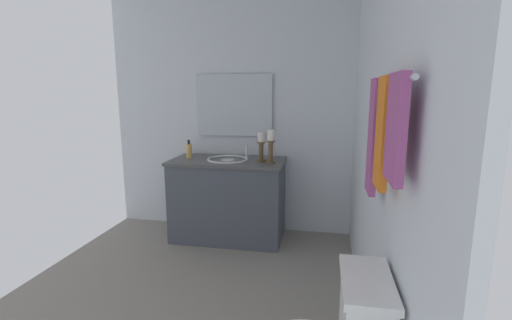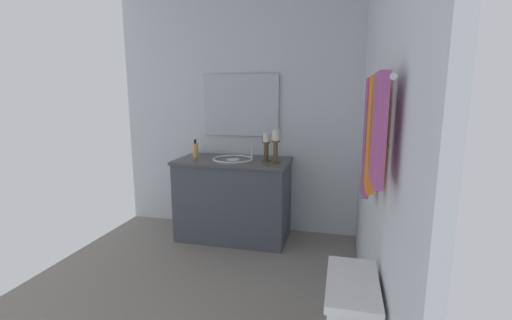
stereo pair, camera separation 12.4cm
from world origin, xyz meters
name	(u,v)px [view 2 (the right image)]	position (x,y,z in m)	size (l,w,h in m)	color
floor	(182,297)	(0.00, 0.00, -0.01)	(2.89, 2.52, 0.02)	gray
wall_back	(377,130)	(0.00, 1.26, 1.23)	(2.89, 0.04, 2.45)	silver
wall_left	(238,113)	(-1.44, 0.00, 1.23)	(0.04, 2.52, 2.45)	silver
vanity_cabinet	(234,199)	(-1.12, 0.04, 0.40)	(0.58, 1.10, 0.79)	#474C56
sink_basin	(233,163)	(-1.12, 0.05, 0.76)	(0.40, 0.40, 0.24)	white
mirror	(241,105)	(-1.40, 0.04, 1.30)	(0.02, 0.78, 0.62)	silver
candle_holder_tall	(276,145)	(-1.04, 0.48, 0.96)	(0.09, 0.09, 0.31)	brown
candle_holder_short	(266,146)	(-1.12, 0.37, 0.94)	(0.09, 0.09, 0.27)	brown
soap_bottle	(195,150)	(-1.14, -0.35, 0.87)	(0.06, 0.06, 0.18)	#E5B259
towel_bar	(380,81)	(0.66, 1.20, 1.48)	(0.02, 0.02, 0.80)	silver
towel_near_vanity	(367,138)	(0.39, 1.18, 1.23)	(0.18, 0.03, 0.55)	#A54C8C
towel_center	(372,134)	(0.66, 1.18, 1.27)	(0.19, 0.03, 0.45)	orange
towel_near_corner	(379,129)	(0.92, 1.18, 1.32)	(0.21, 0.03, 0.36)	#A54C8C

